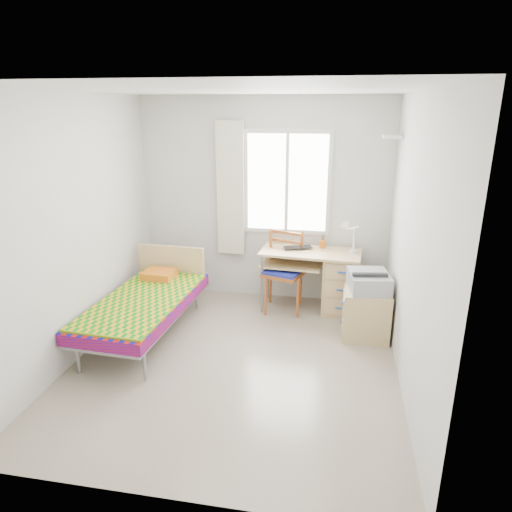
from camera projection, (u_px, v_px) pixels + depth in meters
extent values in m
plane|color=#BCAD93|center=(235.00, 361.00, 4.64)|extent=(3.50, 3.50, 0.00)
plane|color=white|center=(231.00, 90.00, 3.82)|extent=(3.50, 3.50, 0.00)
plane|color=silver|center=(264.00, 201.00, 5.86)|extent=(3.20, 0.00, 3.20)
plane|color=silver|center=(75.00, 230.00, 4.50)|extent=(0.00, 3.50, 3.50)
plane|color=silver|center=(413.00, 247.00, 3.96)|extent=(0.00, 3.50, 3.50)
cube|color=white|center=(287.00, 183.00, 5.72)|extent=(1.10, 0.04, 1.30)
cube|color=white|center=(287.00, 183.00, 5.71)|extent=(1.00, 0.02, 1.20)
cube|color=white|center=(287.00, 183.00, 5.70)|extent=(0.04, 0.02, 1.20)
cube|color=white|center=(230.00, 190.00, 5.82)|extent=(0.35, 0.05, 1.70)
cube|color=white|center=(392.00, 136.00, 5.02)|extent=(0.20, 0.32, 0.03)
cube|color=gray|center=(144.00, 311.00, 5.04)|extent=(0.93, 1.87, 0.05)
cube|color=red|center=(144.00, 305.00, 5.02)|extent=(0.97, 1.89, 0.13)
cube|color=gold|center=(143.00, 300.00, 4.98)|extent=(0.94, 1.77, 0.03)
cube|color=tan|center=(171.00, 265.00, 5.79)|extent=(0.88, 0.10, 0.50)
cube|color=orange|center=(160.00, 274.00, 5.56)|extent=(0.38, 0.33, 0.09)
cylinder|color=gray|center=(78.00, 359.00, 4.39)|extent=(0.04, 0.04, 0.29)
cylinder|color=gray|center=(196.00, 298.00, 5.79)|extent=(0.04, 0.04, 0.29)
cube|color=tan|center=(311.00, 252.00, 5.63)|extent=(1.26, 0.65, 0.03)
cube|color=tan|center=(342.00, 283.00, 5.68)|extent=(0.47, 0.57, 0.73)
cube|color=tan|center=(292.00, 263.00, 5.72)|extent=(0.78, 0.58, 0.02)
cylinder|color=gray|center=(262.00, 285.00, 5.63)|extent=(0.03, 0.03, 0.73)
cylinder|color=gray|center=(268.00, 272.00, 6.06)|extent=(0.03, 0.03, 0.73)
cube|color=#94471C|center=(284.00, 273.00, 5.65)|extent=(0.55, 0.55, 0.04)
cube|color=navy|center=(284.00, 271.00, 5.64)|extent=(0.52, 0.52, 0.04)
cube|color=#94471C|center=(286.00, 245.00, 5.74)|extent=(0.38, 0.15, 0.44)
cylinder|color=#94471C|center=(266.00, 297.00, 5.58)|extent=(0.03, 0.03, 0.49)
cylinder|color=#94471C|center=(301.00, 268.00, 5.80)|extent=(0.04, 0.04, 1.00)
cube|color=tan|center=(366.00, 314.00, 5.06)|extent=(0.50, 0.45, 0.55)
cube|color=tan|center=(344.00, 302.00, 5.06)|extent=(0.01, 0.41, 0.20)
cube|color=tan|center=(342.00, 321.00, 5.13)|extent=(0.01, 0.41, 0.20)
cube|color=#9B9DA3|center=(369.00, 282.00, 4.97)|extent=(0.48, 0.54, 0.20)
cube|color=black|center=(369.00, 273.00, 4.94)|extent=(0.38, 0.44, 0.02)
imported|color=black|center=(299.00, 249.00, 5.66)|extent=(0.42, 0.34, 0.03)
cylinder|color=orange|center=(322.00, 244.00, 5.75)|extent=(0.09, 0.09, 0.10)
cylinder|color=white|center=(353.00, 251.00, 5.57)|extent=(0.11, 0.11, 0.03)
cylinder|color=white|center=(354.00, 239.00, 5.52)|extent=(0.02, 0.13, 0.29)
cylinder|color=white|center=(353.00, 228.00, 5.40)|extent=(0.14, 0.26, 0.12)
cone|color=white|center=(347.00, 227.00, 5.31)|extent=(0.16, 0.17, 0.14)
imported|color=gray|center=(294.00, 263.00, 5.71)|extent=(0.21, 0.25, 0.02)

